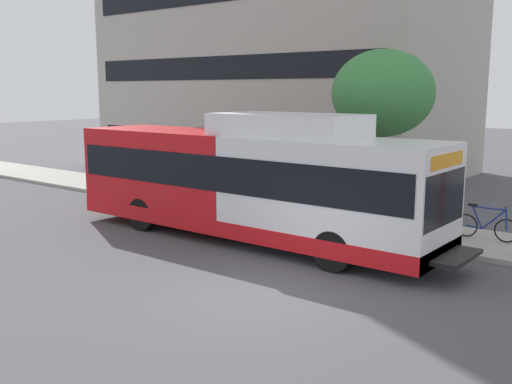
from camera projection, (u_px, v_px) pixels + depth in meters
name	position (u px, v px, depth m)	size (l,w,h in m)	color
ground_plane	(45.00, 238.00, 17.19)	(120.00, 120.00, 0.00)	#4C4C51
sidewalk_curb	(249.00, 207.00, 21.37)	(3.00, 56.00, 0.14)	#A8A399
transit_bus	(248.00, 181.00, 16.80)	(2.58, 12.25, 3.65)	white
bicycle_parked	(486.00, 225.00, 16.43)	(0.52, 1.76, 1.02)	black
street_tree_near_stop	(383.00, 94.00, 18.62)	(3.23, 3.23, 5.40)	#4C3823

